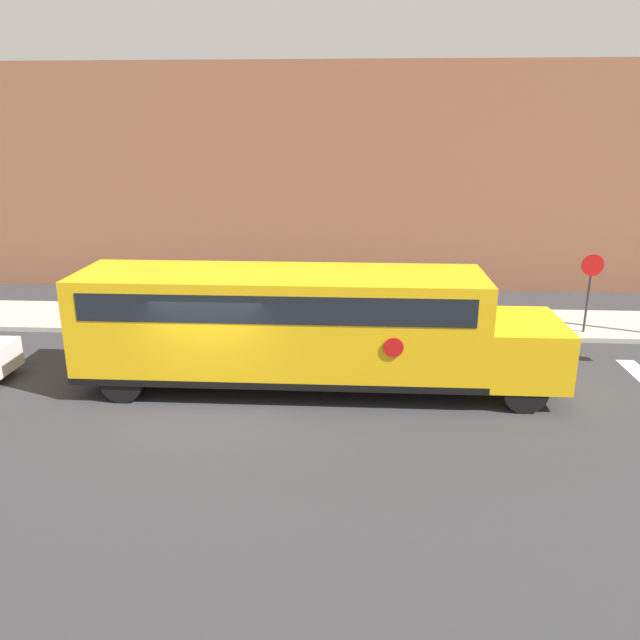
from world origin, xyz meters
name	(u,v)px	position (x,y,z in m)	size (l,w,h in m)	color
ground_plane	(211,406)	(0.00, 0.00, 0.00)	(60.00, 60.00, 0.00)	#333335
sidewalk_strip	(256,319)	(0.00, 6.50, 0.07)	(44.00, 3.00, 0.15)	#B2ADA3
building_backdrop	(278,175)	(0.00, 13.00, 4.23)	(32.00, 4.00, 8.46)	#935B42
school_bus	(299,322)	(1.94, 1.23, 1.67)	(11.45, 2.57, 2.89)	yellow
stop_sign	(590,283)	(10.28, 5.60, 1.67)	(0.65, 0.10, 2.56)	#38383A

